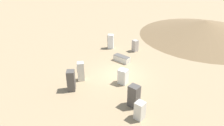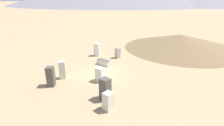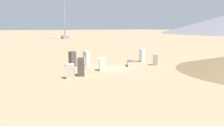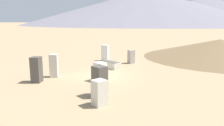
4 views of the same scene
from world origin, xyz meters
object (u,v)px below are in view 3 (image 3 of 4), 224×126
(discarded_fridge_6, at_px, (81,67))
(discarded_fridge_5, at_px, (155,60))
(discarded_fridge_0, at_px, (142,56))
(discarded_fridge_3, at_px, (73,59))
(discarded_fridge_7, at_px, (70,71))
(discarded_fridge_4, at_px, (103,64))
(power_pylon_0, at_px, (65,22))
(discarded_fridge_1, at_px, (86,58))
(discarded_fridge_2, at_px, (130,63))

(discarded_fridge_6, bearing_deg, discarded_fridge_5, 124.62)
(discarded_fridge_0, distance_m, discarded_fridge_3, 9.91)
(discarded_fridge_7, bearing_deg, discarded_fridge_3, -172.53)
(discarded_fridge_3, height_order, discarded_fridge_4, discarded_fridge_3)
(power_pylon_0, bearing_deg, discarded_fridge_7, -25.19)
(power_pylon_0, relative_size, discarded_fridge_3, 12.36)
(discarded_fridge_0, bearing_deg, discarded_fridge_1, 170.35)
(power_pylon_0, height_order, discarded_fridge_3, power_pylon_0)
(power_pylon_0, distance_m, discarded_fridge_6, 78.39)
(discarded_fridge_5, bearing_deg, discarded_fridge_7, -40.90)
(power_pylon_0, relative_size, discarded_fridge_5, 16.44)
(power_pylon_0, bearing_deg, discarded_fridge_5, -16.77)
(discarded_fridge_4, bearing_deg, discarded_fridge_2, 122.03)
(discarded_fridge_0, height_order, discarded_fridge_7, discarded_fridge_0)
(discarded_fridge_0, xyz_separation_m, discarded_fridge_4, (1.83, -8.12, -0.19))
(power_pylon_0, xyz_separation_m, discarded_fridge_6, (71.18, -32.23, -6.36))
(discarded_fridge_4, height_order, discarded_fridge_7, discarded_fridge_4)
(discarded_fridge_3, xyz_separation_m, discarded_fridge_6, (5.41, -1.82, -0.03))
(discarded_fridge_5, bearing_deg, discarded_fridge_6, -43.02)
(power_pylon_0, relative_size, discarded_fridge_4, 16.52)
(discarded_fridge_5, relative_size, discarded_fridge_7, 1.01)
(discarded_fridge_0, relative_size, discarded_fridge_5, 1.27)
(discarded_fridge_0, relative_size, discarded_fridge_2, 0.93)
(discarded_fridge_3, bearing_deg, power_pylon_0, 147.93)
(power_pylon_0, bearing_deg, discarded_fridge_2, -19.28)
(discarded_fridge_4, distance_m, discarded_fridge_5, 7.53)
(discarded_fridge_1, bearing_deg, discarded_fridge_2, -56.53)
(discarded_fridge_4, xyz_separation_m, discarded_fridge_6, (0.95, -3.26, 0.21))
(discarded_fridge_0, height_order, discarded_fridge_4, discarded_fridge_0)
(discarded_fridge_5, height_order, discarded_fridge_6, discarded_fridge_6)
(discarded_fridge_6, height_order, discarded_fridge_7, discarded_fridge_6)
(discarded_fridge_2, height_order, discarded_fridge_7, discarded_fridge_7)
(discarded_fridge_4, bearing_deg, discarded_fridge_1, -155.34)
(discarded_fridge_6, bearing_deg, discarded_fridge_7, -37.95)
(discarded_fridge_3, distance_m, discarded_fridge_5, 10.54)
(discarded_fridge_3, bearing_deg, discarded_fridge_4, 10.63)
(discarded_fridge_3, relative_size, discarded_fridge_5, 1.33)
(discarded_fridge_4, bearing_deg, discarded_fridge_3, -133.85)
(discarded_fridge_4, bearing_deg, discarded_fridge_0, 130.97)
(power_pylon_0, distance_m, discarded_fridge_0, 71.79)
(discarded_fridge_2, relative_size, discarded_fridge_3, 1.03)
(discarded_fridge_2, xyz_separation_m, discarded_fridge_3, (-4.17, -5.95, 0.62))
(power_pylon_0, xyz_separation_m, discarded_fridge_7, (71.59, -33.67, -6.57))
(discarded_fridge_0, relative_size, discarded_fridge_1, 0.97)
(discarded_fridge_4, relative_size, discarded_fridge_7, 1.00)
(discarded_fridge_3, distance_m, discarded_fridge_4, 4.70)
(discarded_fridge_7, bearing_deg, discarded_fridge_0, 140.69)
(discarded_fridge_5, bearing_deg, discarded_fridge_1, -77.41)
(discarded_fridge_6, bearing_deg, power_pylon_0, -168.27)
(discarded_fridge_0, distance_m, discarded_fridge_2, 3.96)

